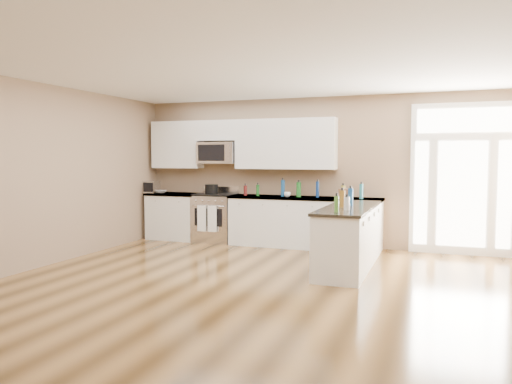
# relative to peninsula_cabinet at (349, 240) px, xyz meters

# --- Properties ---
(ground) EXTENTS (8.00, 8.00, 0.00)m
(ground) POSITION_rel_peninsula_cabinet_xyz_m (-0.93, -2.24, -0.43)
(ground) COLOR #462E13
(room_shell) EXTENTS (8.00, 8.00, 8.00)m
(room_shell) POSITION_rel_peninsula_cabinet_xyz_m (-0.93, -2.24, 1.27)
(room_shell) COLOR #8B7258
(room_shell) RESTS_ON ground
(back_cabinet_left) EXTENTS (1.10, 0.66, 0.94)m
(back_cabinet_left) POSITION_rel_peninsula_cabinet_xyz_m (-3.80, 1.45, 0.00)
(back_cabinet_left) COLOR silver
(back_cabinet_left) RESTS_ON ground
(back_cabinet_right) EXTENTS (2.85, 0.66, 0.94)m
(back_cabinet_right) POSITION_rel_peninsula_cabinet_xyz_m (-1.08, 1.45, 0.00)
(back_cabinet_right) COLOR silver
(back_cabinet_right) RESTS_ON ground
(peninsula_cabinet) EXTENTS (0.69, 2.32, 0.94)m
(peninsula_cabinet) POSITION_rel_peninsula_cabinet_xyz_m (0.00, 0.00, 0.00)
(peninsula_cabinet) COLOR silver
(peninsula_cabinet) RESTS_ON ground
(upper_cabinet_left) EXTENTS (1.04, 0.33, 0.95)m
(upper_cabinet_left) POSITION_rel_peninsula_cabinet_xyz_m (-3.81, 1.59, 1.49)
(upper_cabinet_left) COLOR silver
(upper_cabinet_left) RESTS_ON room_shell
(upper_cabinet_right) EXTENTS (1.94, 0.33, 0.95)m
(upper_cabinet_right) POSITION_rel_peninsula_cabinet_xyz_m (-1.50, 1.59, 1.49)
(upper_cabinet_right) COLOR silver
(upper_cabinet_right) RESTS_ON room_shell
(upper_cabinet_short) EXTENTS (0.82, 0.33, 0.40)m
(upper_cabinet_short) POSITION_rel_peninsula_cabinet_xyz_m (-2.88, 1.59, 1.77)
(upper_cabinet_short) COLOR silver
(upper_cabinet_short) RESTS_ON room_shell
(microwave) EXTENTS (0.78, 0.41, 0.42)m
(microwave) POSITION_rel_peninsula_cabinet_xyz_m (-2.88, 1.56, 1.33)
(microwave) COLOR silver
(microwave) RESTS_ON room_shell
(entry_door) EXTENTS (1.70, 0.10, 2.60)m
(entry_door) POSITION_rel_peninsula_cabinet_xyz_m (1.62, 1.71, 0.87)
(entry_door) COLOR white
(entry_door) RESTS_ON ground
(kitchen_range) EXTENTS (0.79, 0.70, 1.08)m
(kitchen_range) POSITION_rel_peninsula_cabinet_xyz_m (-2.89, 1.45, 0.04)
(kitchen_range) COLOR silver
(kitchen_range) RESTS_ON ground
(stockpot) EXTENTS (0.30, 0.30, 0.20)m
(stockpot) POSITION_rel_peninsula_cabinet_xyz_m (-2.97, 1.44, 0.62)
(stockpot) COLOR black
(stockpot) RESTS_ON kitchen_range
(toaster_oven) EXTENTS (0.32, 0.27, 0.25)m
(toaster_oven) POSITION_rel_peninsula_cabinet_xyz_m (-4.28, 1.32, 0.63)
(toaster_oven) COLOR silver
(toaster_oven) RESTS_ON back_cabinet_left
(cardboard_box) EXTENTS (0.26, 0.23, 0.17)m
(cardboard_box) POSITION_rel_peninsula_cabinet_xyz_m (-0.29, 1.35, 0.59)
(cardboard_box) COLOR brown
(cardboard_box) RESTS_ON back_cabinet_right
(bowl_left) EXTENTS (0.24, 0.24, 0.05)m
(bowl_left) POSITION_rel_peninsula_cabinet_xyz_m (-4.10, 1.42, 0.53)
(bowl_left) COLOR white
(bowl_left) RESTS_ON back_cabinet_left
(bowl_peninsula) EXTENTS (0.19, 0.19, 0.06)m
(bowl_peninsula) POSITION_rel_peninsula_cabinet_xyz_m (-0.11, 0.43, 0.53)
(bowl_peninsula) COLOR white
(bowl_peninsula) RESTS_ON peninsula_cabinet
(cup_counter) EXTENTS (0.13, 0.13, 0.09)m
(cup_counter) POSITION_rel_peninsula_cabinet_xyz_m (-1.37, 1.33, 0.55)
(cup_counter) COLOR white
(cup_counter) RESTS_ON back_cabinet_right
(counter_bottles) EXTENTS (2.35, 2.45, 0.31)m
(counter_bottles) POSITION_rel_peninsula_cabinet_xyz_m (-0.65, 0.78, 0.63)
(counter_bottles) COLOR #19591E
(counter_bottles) RESTS_ON back_cabinet_right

